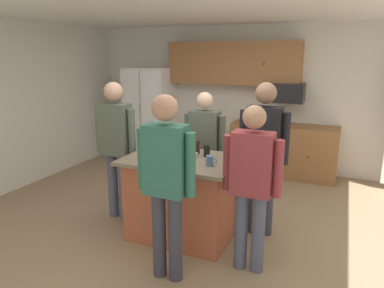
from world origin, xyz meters
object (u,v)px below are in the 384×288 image
Objects in this scene: person_guest_by_door at (252,179)px; serving_tray at (175,156)px; person_guest_left at (204,144)px; microwave_over_range at (287,93)px; person_elder_center at (263,149)px; kitchen_island at (182,197)px; glass_dark_ale at (207,151)px; person_guest_right at (116,141)px; mug_ceramic_white at (210,161)px; person_host_foreground at (166,176)px; refrigerator at (150,115)px; glass_short_whisky at (197,147)px.

person_guest_by_door is 3.75× the size of serving_tray.
person_guest_by_door is 1.02× the size of person_guest_left.
microwave_over_range is 2.32m from person_elder_center.
microwave_over_range is 1.27× the size of serving_tray.
microwave_over_range is 0.34× the size of person_guest_by_door.
serving_tray is at bearing 179.90° from kitchen_island.
microwave_over_range is 3.11m from person_guest_by_door.
kitchen_island is 0.62m from glass_dark_ale.
person_guest_by_door is (0.18, -3.06, -0.50)m from microwave_over_range.
person_guest_by_door is 1.03m from serving_tray.
person_guest_right is (-0.97, 0.13, 0.54)m from kitchen_island.
person_guest_right is 12.58× the size of glass_dark_ale.
person_host_foreground is at bearing -105.41° from mug_ceramic_white.
mug_ceramic_white is at bearing 24.61° from person_elder_center.
microwave_over_range is 2.87m from serving_tray.
person_elder_center is 1.02× the size of person_host_foreground.
mug_ceramic_white is (0.42, -0.93, 0.08)m from person_guest_left.
person_guest_by_door is 0.55m from mug_ceramic_white.
mug_ceramic_white is at bearing -50.20° from refrigerator.
person_elder_center is 1.00m from serving_tray.
glass_short_whisky is at bearing 71.60° from kitchen_island.
person_host_foreground is at bearing 53.88° from person_guest_by_door.
glass_dark_ale is at bearing -48.80° from refrigerator.
person_guest_by_door is (0.89, -0.34, 0.46)m from kitchen_island.
mug_ceramic_white is at bearing -18.47° from kitchen_island.
glass_dark_ale is 0.32× the size of serving_tray.
microwave_over_range is at bearing 64.87° from person_guest_right.
glass_short_whisky is at bearing 128.84° from mug_ceramic_white.
mug_ceramic_white is (-0.50, 0.21, 0.06)m from person_guest_by_door.
mug_ceramic_white is at bearing 22.08° from person_guest_left.
person_guest_left is 1.02m from mug_ceramic_white.
mug_ceramic_white is at bearing -30.50° from person_host_foreground.
mug_ceramic_white is 0.49m from glass_short_whisky.
person_elder_center reaches higher than kitchen_island.
glass_dark_ale is 0.37m from serving_tray.
kitchen_island is 1.09m from person_elder_center.
glass_short_whisky is (-0.74, -0.19, -0.01)m from person_elder_center.
person_host_foreground is (-0.50, -3.50, -0.43)m from microwave_over_range.
person_elder_center is at bearing 25.79° from serving_tray.
person_guest_by_door reaches higher than kitchen_island.
microwave_over_range is at bearing 75.72° from glass_short_whisky.
serving_tray is at bearing 164.46° from mug_ceramic_white.
person_guest_left reaches higher than glass_dark_ale.
glass_short_whisky is at bearing 9.66° from person_guest_left.
refrigerator is 1.13× the size of person_guest_left.
glass_short_whisky is (0.08, 0.25, 0.55)m from kitchen_island.
refrigerator is at bearing -66.56° from person_elder_center.
person_host_foreground is at bearing -74.90° from kitchen_island.
refrigerator reaches higher than kitchen_island.
glass_dark_ale is (-0.58, -0.26, -0.02)m from person_elder_center.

